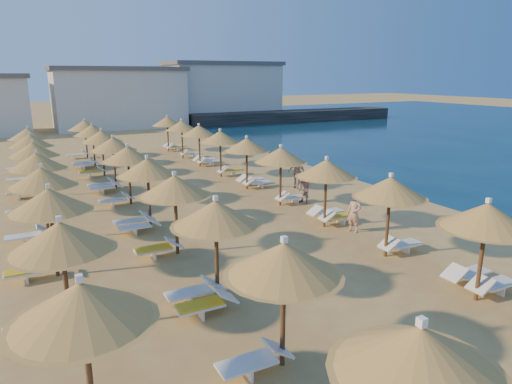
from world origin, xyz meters
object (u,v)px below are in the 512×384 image
jetty (294,116)px  parasol_row_west (147,168)px  parasol_row_east (281,156)px  beachgoer_c (297,173)px  beachgoer_b (304,188)px  beachgoer_a (354,213)px

jetty → parasol_row_west: 46.25m
parasol_row_east → beachgoer_c: (2.70, 2.70, -1.61)m
parasol_row_west → beachgoer_b: parasol_row_west is taller
parasol_row_west → beachgoer_b: bearing=-1.7°
beachgoer_b → beachgoer_c: (1.42, 2.94, 0.13)m
parasol_row_east → jetty: bearing=56.7°
beachgoer_a → beachgoer_b: bearing=149.0°
parasol_row_west → beachgoer_b: size_ratio=25.74×
beachgoer_b → beachgoer_c: bearing=138.3°
beachgoer_a → beachgoer_c: (2.02, 7.56, 0.08)m
beachgoer_a → parasol_row_east: bearing=164.4°
jetty → beachgoer_c: bearing=-120.1°
jetty → beachgoer_a: bearing=-117.2°
beachgoer_b → beachgoer_a: bearing=-23.4°
jetty → beachgoer_c: size_ratio=16.49×
jetty → beachgoer_b: 41.78m
parasol_row_west → beachgoer_c: size_ratio=22.02×
parasol_row_west → beachgoer_c: parasol_row_west is taller
parasol_row_west → jetty: bearing=49.9°
parasol_row_west → beachgoer_c: 9.82m
parasol_row_east → beachgoer_a: parasol_row_east is taller
jetty → beachgoer_b: beachgoer_b is taller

